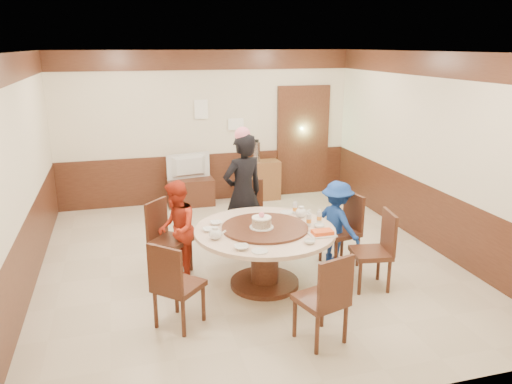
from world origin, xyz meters
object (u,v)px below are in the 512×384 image
object	(u,v)px
banquet_table	(265,245)
television	(190,167)
shrimp_platter	(322,233)
tv_stand	(191,192)
person_standing	(243,194)
person_blue	(337,223)
thermos	(256,152)
birthday_cake	(262,222)
side_cabinet	(258,180)
person_red	(177,229)

from	to	relation	value
banquet_table	television	bearing A→B (deg)	96.63
shrimp_platter	tv_stand	xyz separation A→B (m)	(-0.99, 3.88, -0.53)
television	person_standing	bearing A→B (deg)	90.18
person_blue	thermos	world-z (taller)	person_blue
birthday_cake	side_cabinet	world-z (taller)	birthday_cake
tv_stand	thermos	world-z (taller)	thermos
person_blue	shrimp_platter	distance (m)	0.95
side_cabinet	person_blue	bearing A→B (deg)	-86.23
tv_stand	television	size ratio (longest dim) A/B	1.04
birthday_cake	tv_stand	bearing A→B (deg)	95.80
tv_stand	thermos	xyz separation A→B (m)	(1.28, 0.03, 0.69)
person_standing	television	world-z (taller)	person_standing
person_blue	person_red	bearing A→B (deg)	61.67
birthday_cake	thermos	bearing A→B (deg)	75.46
side_cabinet	banquet_table	bearing A→B (deg)	-104.55
person_blue	banquet_table	bearing A→B (deg)	85.72
banquet_table	shrimp_platter	bearing A→B (deg)	-33.70
tv_stand	side_cabinet	size ratio (longest dim) A/B	1.06
banquet_table	person_standing	world-z (taller)	person_standing
person_standing	television	distance (m)	2.39
birthday_cake	shrimp_platter	distance (m)	0.73
person_standing	thermos	bearing A→B (deg)	-127.24
banquet_table	birthday_cake	distance (m)	0.32
person_blue	television	xyz separation A→B (m)	(-1.53, 3.12, 0.15)
banquet_table	person_red	world-z (taller)	person_red
banquet_table	thermos	xyz separation A→B (m)	(0.87, 3.52, 0.41)
person_standing	birthday_cake	world-z (taller)	person_standing
shrimp_platter	side_cabinet	world-z (taller)	shrimp_platter
television	side_cabinet	bearing A→B (deg)	171.28
tv_stand	person_standing	bearing A→B (deg)	-79.80
birthday_cake	person_red	bearing A→B (deg)	147.23
person_blue	birthday_cake	xyz separation A→B (m)	(-1.17, -0.39, 0.27)
birthday_cake	side_cabinet	distance (m)	3.71
television	side_cabinet	xyz separation A→B (m)	(1.32, 0.03, -0.36)
television	thermos	world-z (taller)	thermos
person_standing	tv_stand	xyz separation A→B (m)	(-0.42, 2.35, -0.61)
birthday_cake	tv_stand	distance (m)	3.59
person_standing	tv_stand	world-z (taller)	person_standing
banquet_table	tv_stand	xyz separation A→B (m)	(-0.41, 3.49, -0.28)
banquet_table	television	xyz separation A→B (m)	(-0.41, 3.49, 0.20)
tv_stand	side_cabinet	world-z (taller)	side_cabinet
person_red	birthday_cake	size ratio (longest dim) A/B	4.34
shrimp_platter	person_blue	bearing A→B (deg)	54.69
person_standing	person_blue	distance (m)	1.38
thermos	birthday_cake	bearing A→B (deg)	-104.54
side_cabinet	tv_stand	bearing A→B (deg)	-178.70
shrimp_platter	television	size ratio (longest dim) A/B	0.37
television	thermos	bearing A→B (deg)	171.33
shrimp_platter	tv_stand	size ratio (longest dim) A/B	0.35
television	person_red	bearing A→B (deg)	68.44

